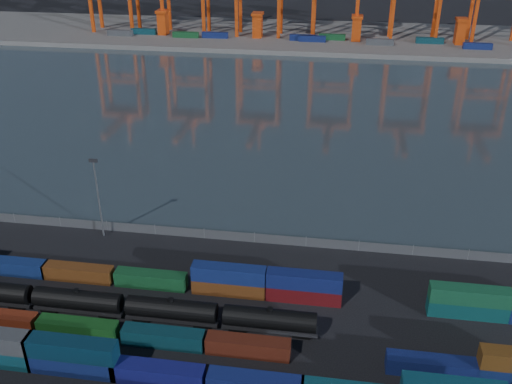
# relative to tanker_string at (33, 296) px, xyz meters

# --- Properties ---
(ground) EXTENTS (700.00, 700.00, 0.00)m
(ground) POSITION_rel_tanker_string_xyz_m (32.50, -2.96, -2.28)
(ground) COLOR black
(ground) RESTS_ON ground
(harbor_water) EXTENTS (700.00, 700.00, 0.00)m
(harbor_water) POSITION_rel_tanker_string_xyz_m (32.50, 102.04, -2.28)
(harbor_water) COLOR #2B383F
(harbor_water) RESTS_ON ground
(far_quay) EXTENTS (700.00, 70.00, 2.00)m
(far_quay) POSITION_rel_tanker_string_xyz_m (32.50, 207.04, -1.28)
(far_quay) COLOR #514F4C
(far_quay) RESTS_ON ground
(container_row_south) EXTENTS (140.08, 2.65, 5.65)m
(container_row_south) POSITION_rel_tanker_string_xyz_m (28.86, -12.38, 0.01)
(container_row_south) COLOR #444749
(container_row_south) RESTS_ON ground
(container_row_mid) EXTENTS (129.83, 2.52, 5.38)m
(container_row_mid) POSITION_rel_tanker_string_xyz_m (31.92, -5.19, -0.67)
(container_row_mid) COLOR navy
(container_row_mid) RESTS_ON ground
(container_row_north) EXTENTS (128.96, 2.53, 5.39)m
(container_row_north) POSITION_rel_tanker_string_xyz_m (36.70, 8.54, 0.03)
(container_row_north) COLOR #0F2A4E
(container_row_north) RESTS_ON ground
(tanker_string) EXTENTS (92.31, 3.18, 4.55)m
(tanker_string) POSITION_rel_tanker_string_xyz_m (0.00, 0.00, 0.00)
(tanker_string) COLOR black
(tanker_string) RESTS_ON ground
(waterfront_fence) EXTENTS (160.12, 0.12, 2.20)m
(waterfront_fence) POSITION_rel_tanker_string_xyz_m (32.50, 25.04, -1.28)
(waterfront_fence) COLOR #595B5E
(waterfront_fence) RESTS_ON ground
(yard_light_mast) EXTENTS (1.60, 0.40, 16.60)m
(yard_light_mast) POSITION_rel_tanker_string_xyz_m (2.50, 23.04, 7.01)
(yard_light_mast) COLOR slate
(yard_light_mast) RESTS_ON ground
(quay_containers) EXTENTS (172.58, 10.99, 2.60)m
(quay_containers) POSITION_rel_tanker_string_xyz_m (21.51, 192.50, 1.02)
(quay_containers) COLOR navy
(quay_containers) RESTS_ON far_quay
(straddle_carriers) EXTENTS (140.00, 7.00, 11.10)m
(straddle_carriers) POSITION_rel_tanker_string_xyz_m (30.00, 197.04, 5.54)
(straddle_carriers) COLOR #D7410F
(straddle_carriers) RESTS_ON far_quay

